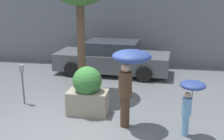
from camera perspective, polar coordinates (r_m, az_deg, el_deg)
ground_plane at (r=7.20m, az=-8.28°, el=-11.26°), size 40.00×40.00×0.00m
planter_box at (r=7.60m, az=-5.00°, el=-4.32°), size 1.09×0.78×1.33m
person_adult at (r=6.58m, az=3.60°, el=0.33°), size 0.92×0.92×1.94m
person_child at (r=6.51m, az=15.65°, el=-4.96°), size 0.57×0.57×1.35m
parked_car_near at (r=11.38m, az=0.06°, el=2.36°), size 4.65×2.17×1.33m
parking_meter at (r=8.58m, az=-17.79°, el=-1.15°), size 0.14×0.14×1.20m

